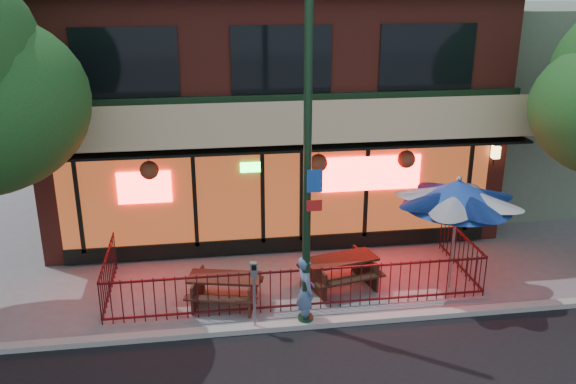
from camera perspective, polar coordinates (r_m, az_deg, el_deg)
name	(u,v)px	position (r m, az deg, el deg)	size (l,w,h in m)	color
ground	(302,314)	(13.36, 1.35, -11.37)	(80.00, 80.00, 0.00)	gray
curb	(306,324)	(12.91, 1.73, -12.26)	(80.00, 0.25, 0.12)	#999993
restaurant_building	(264,73)	(18.72, -2.27, 11.08)	(12.96, 9.49, 8.05)	maroon
neighbor_building	(528,98)	(22.28, 21.52, 8.17)	(6.00, 7.00, 6.00)	slate
patio_fence	(299,277)	(13.48, 1.01, -7.98)	(8.44, 2.62, 1.00)	#410D11
street_light	(307,181)	(11.68, 1.81, 1.00)	(0.43, 0.32, 7.00)	#16321D
picnic_table_left	(225,286)	(13.61, -5.92, -8.72)	(1.81, 1.54, 0.67)	#3E1F16
picnic_table_right	(340,268)	(14.30, 4.93, -7.08)	(1.94, 1.65, 0.72)	black
patio_umbrella	(458,193)	(13.98, 15.63, -0.13)	(2.39, 2.39, 2.73)	gray
pedestrian	(306,290)	(12.68, 1.65, -9.19)	(0.56, 0.37, 1.54)	#4E6E9C
parking_meter_near	(254,285)	(12.31, -3.19, -8.68)	(0.14, 0.12, 1.54)	#9CA0A5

